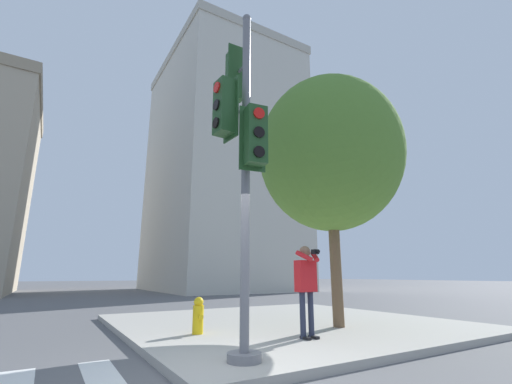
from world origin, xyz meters
The scene contains 7 objects.
ground_plane centered at (0.00, 0.00, 0.00)m, with size 160.00×160.00×0.00m, color #5B5B5E.
sidewalk_corner centered at (3.50, 3.50, 0.07)m, with size 8.00×8.00×0.13m.
traffic_signal_pole centered at (0.39, 0.24, 3.42)m, with size 0.81×1.14×5.62m.
person_photographer centered at (2.38, 1.16, 1.17)m, with size 0.50×0.53×1.72m.
street_tree centered at (3.92, 1.94, 4.34)m, with size 3.65×3.65×6.23m.
fire_hydrant centered at (0.79, 2.72, 0.49)m, with size 0.22×0.28×0.72m.
building_right centered at (10.98, 23.75, 10.90)m, with size 10.95×14.06×21.78m.
Camera 1 is at (-2.00, -4.23, 1.30)m, focal length 24.00 mm.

